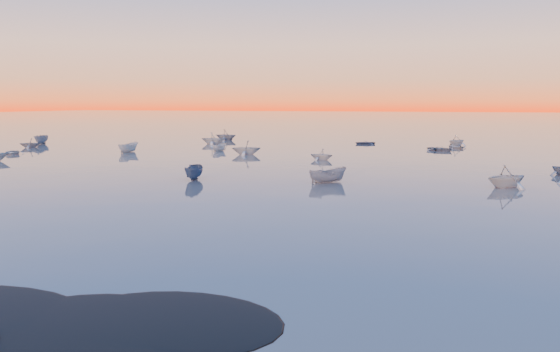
% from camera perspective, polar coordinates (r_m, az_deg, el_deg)
% --- Properties ---
extents(ground, '(600.00, 600.00, 0.00)m').
position_cam_1_polar(ground, '(117.24, 11.71, 4.02)').
color(ground, '#6D635B').
rests_on(ground, ground).
extents(mud_lobes, '(140.00, 6.00, 0.07)m').
position_cam_1_polar(mud_lobes, '(20.38, -17.64, -13.62)').
color(mud_lobes, black).
rests_on(mud_lobes, ground).
extents(moored_fleet, '(124.00, 58.00, 1.20)m').
position_cam_1_polar(moored_fleet, '(70.74, 8.05, 1.75)').
color(moored_fleet, silver).
rests_on(moored_fleet, ground).
extents(boat_near_left, '(4.05, 3.54, 0.96)m').
position_cam_1_polar(boat_near_left, '(85.19, -26.16, 2.04)').
color(boat_near_left, silver).
rests_on(boat_near_left, ground).
extents(boat_near_center, '(3.90, 3.97, 1.35)m').
position_cam_1_polar(boat_near_center, '(49.96, 5.00, -0.69)').
color(boat_near_center, gray).
rests_on(boat_near_center, ground).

